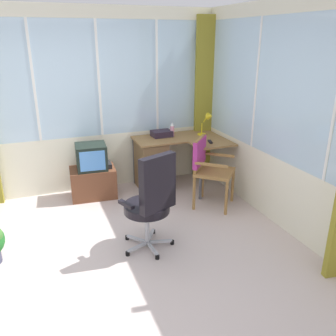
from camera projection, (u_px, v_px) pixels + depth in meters
name	position (u px, v px, depth m)	size (l,w,h in m)	color
ground	(103.00, 262.00, 3.76)	(5.40, 4.93, 0.06)	beige
north_window_panel	(69.00, 104.00, 5.04)	(4.40, 0.07, 2.63)	#EAE7CB
east_window_panel	(289.00, 121.00, 4.04)	(0.07, 3.93, 2.63)	#EAE7CB
curtain_corner	(205.00, 100.00, 5.65)	(0.35, 0.07, 2.53)	olive
desk	(156.00, 162.00, 5.42)	(1.32, 1.00, 0.78)	olive
desk_lamp	(208.00, 120.00, 5.45)	(0.23, 0.20, 0.36)	yellow
tv_remote	(210.00, 142.00, 5.14)	(0.04, 0.15, 0.02)	black
spray_bottle	(172.00, 130.00, 5.44)	(0.06, 0.06, 0.22)	pink
paper_tray	(162.00, 134.00, 5.44)	(0.30, 0.23, 0.09)	#2B202E
wooden_armchair	(206.00, 163.00, 4.80)	(0.68, 0.68, 0.95)	olive
office_chair	(152.00, 198.00, 3.73)	(0.63, 0.56, 1.12)	#B7B7BF
tv_on_stand	(93.00, 174.00, 5.13)	(0.67, 0.49, 0.80)	brown
space_heater	(151.00, 184.00, 4.95)	(0.29, 0.27, 0.55)	silver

